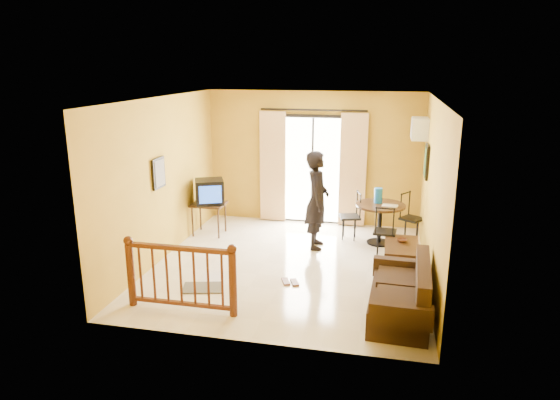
% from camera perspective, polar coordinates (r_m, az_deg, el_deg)
% --- Properties ---
extents(ground, '(5.00, 5.00, 0.00)m').
position_cam_1_polar(ground, '(8.60, 1.10, -7.44)').
color(ground, beige).
rests_on(ground, ground).
extents(room_shell, '(5.00, 5.00, 5.00)m').
position_cam_1_polar(room_shell, '(8.10, 1.16, 3.74)').
color(room_shell, white).
rests_on(room_shell, ground).
extents(balcony_door, '(2.25, 0.14, 2.46)m').
position_cam_1_polar(balcony_door, '(10.55, 3.72, 3.57)').
color(balcony_door, black).
rests_on(balcony_door, ground).
extents(tv_table, '(0.64, 0.54, 0.64)m').
position_cam_1_polar(tv_table, '(10.05, -8.15, -0.80)').
color(tv_table, black).
rests_on(tv_table, ground).
extents(television, '(0.69, 0.66, 0.48)m').
position_cam_1_polar(television, '(9.96, -8.05, 0.96)').
color(television, black).
rests_on(television, tv_table).
extents(picture_left, '(0.05, 0.42, 0.52)m').
position_cam_1_polar(picture_left, '(8.65, -13.69, 3.01)').
color(picture_left, black).
rests_on(picture_left, room_shell).
extents(dining_table, '(0.93, 0.93, 0.78)m').
position_cam_1_polar(dining_table, '(9.60, 11.39, -1.40)').
color(dining_table, black).
rests_on(dining_table, ground).
extents(water_jug, '(0.15, 0.15, 0.29)m').
position_cam_1_polar(water_jug, '(9.61, 11.17, 0.52)').
color(water_jug, blue).
rests_on(water_jug, dining_table).
extents(serving_tray, '(0.30, 0.22, 0.02)m').
position_cam_1_polar(serving_tray, '(9.46, 12.45, -0.64)').
color(serving_tray, beige).
rests_on(serving_tray, dining_table).
extents(dining_chairs, '(1.71, 1.40, 0.95)m').
position_cam_1_polar(dining_chairs, '(9.72, 11.43, -5.04)').
color(dining_chairs, black).
rests_on(dining_chairs, ground).
extents(air_conditioner, '(0.31, 0.60, 0.40)m').
position_cam_1_polar(air_conditioner, '(9.82, 15.65, 7.86)').
color(air_conditioner, white).
rests_on(air_conditioner, room_shell).
extents(botanical_print, '(0.05, 0.50, 0.60)m').
position_cam_1_polar(botanical_print, '(9.26, 16.39, 4.25)').
color(botanical_print, black).
rests_on(botanical_print, room_shell).
extents(coffee_table, '(0.55, 0.99, 0.44)m').
position_cam_1_polar(coffee_table, '(8.59, 13.69, -5.83)').
color(coffee_table, black).
rests_on(coffee_table, ground).
extents(bowl, '(0.18, 0.18, 0.05)m').
position_cam_1_polar(bowl, '(8.64, 13.75, -4.50)').
color(bowl, '#502A1B').
rests_on(bowl, coffee_table).
extents(sofa, '(0.82, 1.67, 0.78)m').
position_cam_1_polar(sofa, '(7.04, 13.91, -10.69)').
color(sofa, black).
rests_on(sofa, ground).
extents(standing_person, '(0.50, 0.70, 1.82)m').
position_cam_1_polar(standing_person, '(9.17, 4.26, -0.01)').
color(standing_person, black).
rests_on(standing_person, ground).
extents(stair_balustrade, '(1.63, 0.13, 1.04)m').
position_cam_1_polar(stair_balustrade, '(7.04, -11.32, -8.14)').
color(stair_balustrade, '#471E0F').
rests_on(stair_balustrade, ground).
extents(doormat, '(0.68, 0.54, 0.02)m').
position_cam_1_polar(doormat, '(7.85, -8.83, -9.88)').
color(doormat, '#4E4B3F').
rests_on(doormat, ground).
extents(sandals, '(0.33, 0.27, 0.03)m').
position_cam_1_polar(sandals, '(7.94, 1.17, -9.35)').
color(sandals, '#502A1B').
rests_on(sandals, ground).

